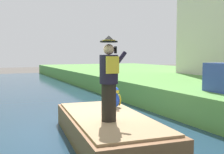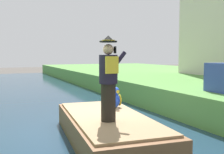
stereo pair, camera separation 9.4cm
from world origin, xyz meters
name	(u,v)px [view 1 (the left image)]	position (x,y,z in m)	size (l,w,h in m)	color
ground_plane	(96,136)	(0.00, 0.00, 0.00)	(80.00, 80.00, 0.00)	#4C4742
canal_water	(96,134)	(0.00, 0.00, 0.05)	(5.42, 48.00, 0.10)	#1E384C
boat	(108,128)	(0.00, -0.78, 0.40)	(2.22, 4.36, 0.61)	brown
person_pirate	(109,79)	(-0.20, -1.28, 1.64)	(0.61, 0.42, 1.85)	black
parrot_plush	(115,99)	(0.55, 0.00, 0.95)	(0.36, 0.34, 0.57)	blue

